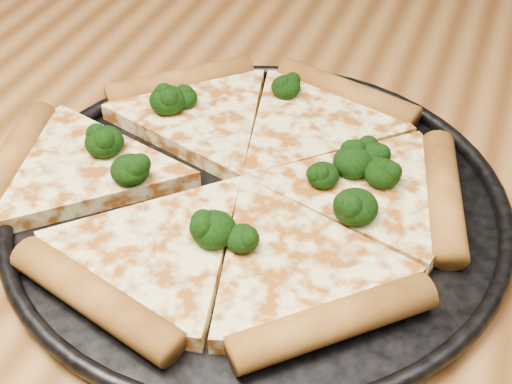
% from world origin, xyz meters
% --- Properties ---
extents(dining_table, '(1.20, 0.90, 0.75)m').
position_xyz_m(dining_table, '(0.00, 0.00, 0.66)').
color(dining_table, '#905C2C').
rests_on(dining_table, ground).
extents(pizza_pan, '(0.37, 0.37, 0.02)m').
position_xyz_m(pizza_pan, '(0.10, 0.01, 0.76)').
color(pizza_pan, black).
rests_on(pizza_pan, dining_table).
extents(pizza, '(0.37, 0.35, 0.03)m').
position_xyz_m(pizza, '(0.08, 0.02, 0.77)').
color(pizza, '#FFE99C').
rests_on(pizza, pizza_pan).
extents(broccoli_florets, '(0.24, 0.22, 0.02)m').
position_xyz_m(broccoli_florets, '(0.10, 0.03, 0.78)').
color(broccoli_florets, black).
rests_on(broccoli_florets, pizza).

